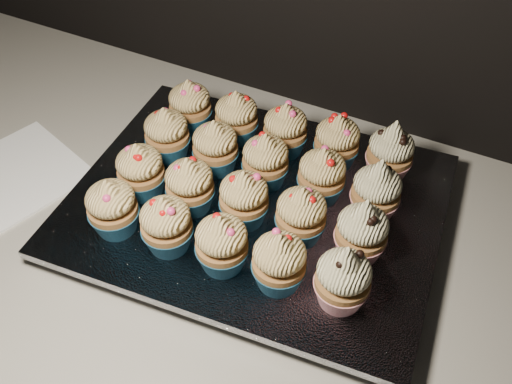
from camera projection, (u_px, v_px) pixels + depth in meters
worktop at (320, 273)px, 0.74m from camera, size 2.44×0.64×0.04m
napkin at (15, 175)px, 0.83m from camera, size 0.22×0.22×0.00m
baking_tray at (256, 212)px, 0.77m from camera, size 0.47×0.37×0.02m
foil_lining at (256, 204)px, 0.76m from camera, size 0.51×0.41×0.01m
cupcake_0 at (112, 207)px, 0.69m from camera, size 0.06×0.06×0.08m
cupcake_1 at (166, 225)px, 0.67m from camera, size 0.06×0.06×0.08m
cupcake_2 at (222, 243)px, 0.65m from camera, size 0.06×0.06×0.08m
cupcake_3 at (279, 262)px, 0.64m from camera, size 0.06×0.06×0.08m
cupcake_4 at (343, 278)px, 0.62m from camera, size 0.06×0.06×0.10m
cupcake_5 at (141, 171)px, 0.74m from camera, size 0.06×0.06×0.08m
cupcake_6 at (190, 185)px, 0.72m from camera, size 0.06×0.06×0.08m
cupcake_7 at (244, 198)px, 0.70m from camera, size 0.06×0.06×0.08m
cupcake_8 at (301, 215)px, 0.68m from camera, size 0.06×0.06×0.08m
cupcake_9 at (362, 231)px, 0.66m from camera, size 0.06×0.06×0.10m
cupcake_10 at (167, 134)px, 0.79m from camera, size 0.06×0.06×0.08m
cupcake_11 at (215, 147)px, 0.77m from camera, size 0.06×0.06×0.08m
cupcake_12 at (265, 161)px, 0.75m from camera, size 0.06×0.06×0.08m
cupcake_13 at (322, 175)px, 0.73m from camera, size 0.06×0.06×0.08m
cupcake_14 at (376, 191)px, 0.71m from camera, size 0.06×0.06×0.10m
cupcake_15 at (190, 106)px, 0.83m from camera, size 0.06×0.06×0.08m
cupcake_16 at (236, 118)px, 0.81m from camera, size 0.06×0.06×0.08m
cupcake_17 at (285, 130)px, 0.80m from camera, size 0.06×0.06×0.08m
cupcake_18 at (337, 142)px, 0.78m from camera, size 0.06×0.06×0.08m
cupcake_19 at (390, 152)px, 0.76m from camera, size 0.06×0.06×0.10m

